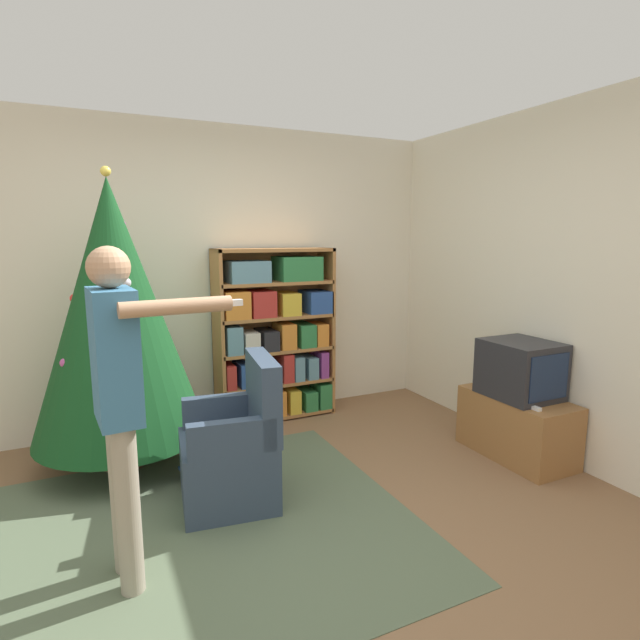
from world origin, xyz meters
TOP-DOWN VIEW (x-y plane):
  - ground_plane at (0.00, 0.00)m, footprint 14.00×14.00m
  - wall_back at (0.00, 2.12)m, footprint 8.00×0.10m
  - wall_right at (2.26, 0.00)m, footprint 0.10×8.00m
  - area_rug at (-0.49, 0.34)m, footprint 2.56×2.15m
  - bookshelf at (0.63, 1.88)m, footprint 1.06×0.34m
  - tv_stand at (1.97, 0.31)m, footprint 0.44×0.83m
  - television at (1.97, 0.30)m, footprint 0.45×0.51m
  - game_remote at (1.84, 0.06)m, footprint 0.04×0.12m
  - christmas_tree at (-0.72, 1.45)m, footprint 1.20×1.20m
  - armchair at (-0.13, 0.58)m, footprint 0.64×0.63m
  - standing_person at (-0.79, 0.08)m, footprint 0.65×0.47m
  - book_pile_near_tree at (-0.29, 1.01)m, footprint 0.23×0.16m

SIDE VIEW (x-z plane):
  - ground_plane at x=0.00m, z-range 0.00..0.00m
  - area_rug at x=-0.49m, z-range 0.00..0.01m
  - book_pile_near_tree at x=-0.29m, z-range 0.00..0.12m
  - tv_stand at x=1.97m, z-range 0.00..0.47m
  - armchair at x=-0.13m, z-range -0.14..0.78m
  - game_remote at x=1.84m, z-range 0.47..0.49m
  - television at x=1.97m, z-range 0.47..0.89m
  - bookshelf at x=0.63m, z-range 0.00..1.55m
  - standing_person at x=-0.79m, z-range 0.15..1.76m
  - christmas_tree at x=-0.72m, z-range 0.07..2.19m
  - wall_back at x=0.00m, z-range 0.00..2.60m
  - wall_right at x=2.26m, z-range 0.00..2.60m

